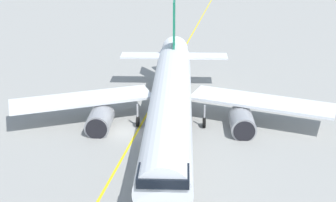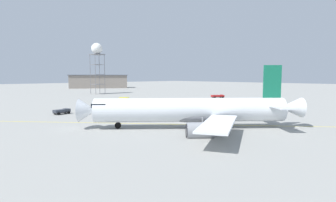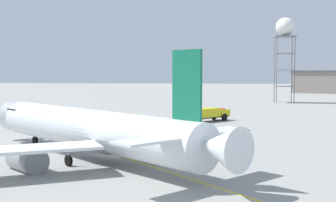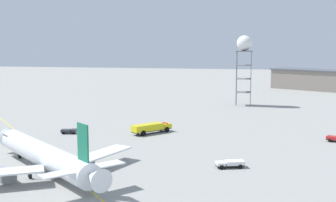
% 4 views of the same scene
% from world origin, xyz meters
% --- Properties ---
extents(ground_plane, '(600.00, 600.00, 0.00)m').
position_xyz_m(ground_plane, '(0.00, 0.00, 0.00)').
color(ground_plane, gray).
extents(airliner_main, '(32.24, 29.73, 11.33)m').
position_xyz_m(airliner_main, '(2.67, 3.63, 2.98)').
color(airliner_main, silver).
rests_on(airliner_main, ground_plane).
extents(taxiway_centreline, '(126.02, 145.82, 0.01)m').
position_xyz_m(taxiway_centreline, '(0.24, 1.30, 0.00)').
color(taxiway_centreline, yellow).
rests_on(taxiway_centreline, ground_plane).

